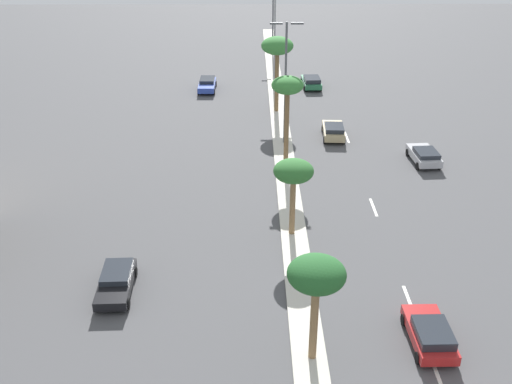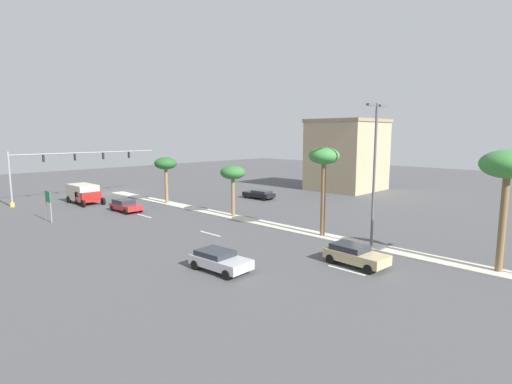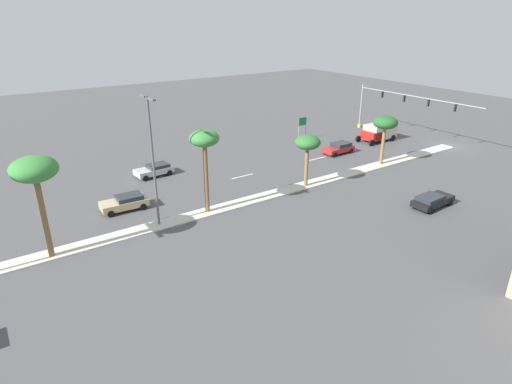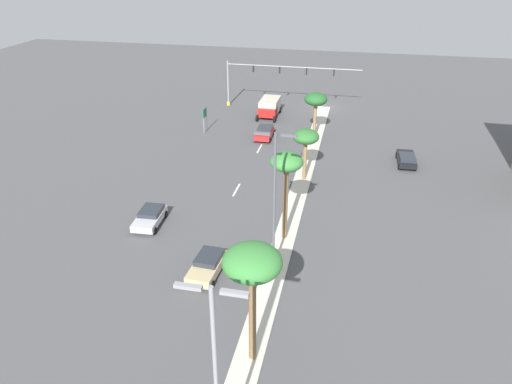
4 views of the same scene
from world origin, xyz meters
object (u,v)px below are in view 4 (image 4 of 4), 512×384
at_px(directional_road_sign, 205,115).
at_px(sedan_red_front, 265,132).
at_px(palm_tree_inboard, 306,138).
at_px(palm_tree_far, 287,166).
at_px(box_truck, 269,107).
at_px(traffic_signal_gantry, 266,77).
at_px(sedan_tan_inboard, 207,265).
at_px(palm_tree_mid, 316,100).
at_px(street_lamp_outboard, 274,195).
at_px(sedan_silver_trailing, 150,217).
at_px(palm_tree_center, 252,266).
at_px(sedan_black_rear, 407,159).
at_px(street_lamp_front, 216,373).

relative_size(directional_road_sign, sedan_red_front, 0.73).
relative_size(directional_road_sign, palm_tree_inboard, 0.58).
height_order(palm_tree_far, box_truck, palm_tree_far).
relative_size(traffic_signal_gantry, sedan_tan_inboard, 4.63).
distance_m(palm_tree_inboard, sedan_red_front, 13.62).
relative_size(palm_tree_mid, palm_tree_far, 0.77).
bearing_deg(box_truck, directional_road_sign, 49.34).
xyz_separation_m(street_lamp_outboard, sedan_silver_trailing, (11.90, -4.50, -5.80)).
bearing_deg(street_lamp_outboard, box_truck, -78.70).
distance_m(palm_tree_center, sedan_silver_trailing, 19.09).
height_order(traffic_signal_gantry, palm_tree_inboard, traffic_signal_gantry).
relative_size(traffic_signal_gantry, palm_tree_center, 2.57).
relative_size(palm_tree_mid, sedan_tan_inboard, 1.35).
bearing_deg(traffic_signal_gantry, directional_road_sign, 65.03).
bearing_deg(box_truck, street_lamp_outboard, 101.30).
distance_m(sedan_black_rear, sedan_tan_inboard, 28.89).
bearing_deg(palm_tree_center, traffic_signal_gantry, -79.58).
distance_m(palm_tree_inboard, sedan_tan_inboard, 18.87).
height_order(street_lamp_front, box_truck, street_lamp_front).
relative_size(street_lamp_outboard, sedan_silver_trailing, 2.59).
distance_m(traffic_signal_gantry, sedan_tan_inboard, 42.15).
xyz_separation_m(street_lamp_outboard, sedan_red_front, (6.22, -27.71, -5.77)).
relative_size(palm_tree_center, sedan_tan_inboard, 1.81).
xyz_separation_m(palm_tree_center, sedan_silver_trailing, (12.29, -13.27, -6.10)).
xyz_separation_m(street_lamp_front, sedan_black_rear, (-10.70, -38.56, -5.64)).
xyz_separation_m(palm_tree_center, sedan_red_front, (6.61, -36.49, -6.08)).
xyz_separation_m(palm_tree_far, sedan_tan_inboard, (4.86, 6.05, -5.95)).
xyz_separation_m(palm_tree_mid, street_lamp_front, (-0.39, 44.40, 1.28)).
relative_size(palm_tree_far, box_truck, 1.34).
distance_m(directional_road_sign, sedan_tan_inboard, 31.13).
height_order(directional_road_sign, sedan_silver_trailing, directional_road_sign).
xyz_separation_m(palm_tree_far, street_lamp_front, (-0.30, 20.45, -0.38)).
bearing_deg(palm_tree_center, palm_tree_inboard, -89.80).
distance_m(palm_tree_center, sedan_tan_inboard, 10.90).
bearing_deg(sedan_black_rear, sedan_red_front, -15.73).
height_order(palm_tree_mid, street_lamp_front, street_lamp_front).
bearing_deg(sedan_red_front, palm_tree_mid, -171.16).
bearing_deg(palm_tree_mid, sedan_black_rear, 152.21).
distance_m(palm_tree_inboard, box_truck, 21.70).
distance_m(directional_road_sign, sedan_red_front, 8.29).
bearing_deg(palm_tree_inboard, sedan_black_rear, -149.35).
xyz_separation_m(palm_tree_mid, sedan_red_front, (6.23, 0.97, -4.31)).
height_order(palm_tree_center, sedan_red_front, palm_tree_center).
bearing_deg(palm_tree_mid, sedan_red_front, 8.84).
height_order(sedan_red_front, box_truck, box_truck).
xyz_separation_m(sedan_black_rear, sedan_tan_inboard, (15.85, 24.15, 0.07)).
height_order(directional_road_sign, sedan_tan_inboard, directional_road_sign).
bearing_deg(street_lamp_front, sedan_red_front, -81.33).
bearing_deg(directional_road_sign, sedan_tan_inboard, 107.97).
xyz_separation_m(directional_road_sign, box_truck, (-7.06, -8.22, -0.93)).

